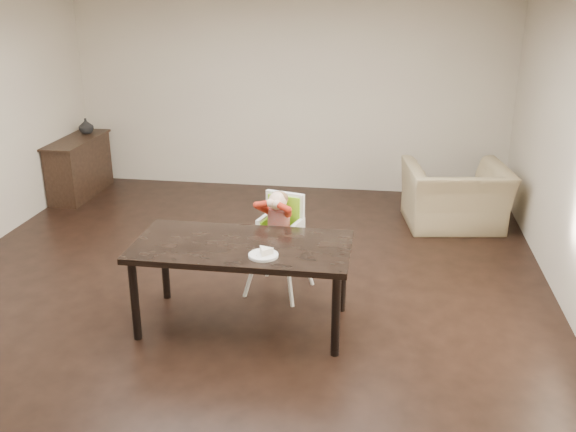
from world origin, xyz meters
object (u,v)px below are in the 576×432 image
Objects in this scene: high_chair at (280,221)px; dining_table at (242,253)px; armchair at (456,186)px; sideboard at (79,167)px.

dining_table is at bearing -91.20° from high_chair.
armchair is at bearing 63.09° from high_chair.
sideboard is (-4.98, 0.46, -0.11)m from armchair.
high_chair is at bearing -37.55° from sideboard.
sideboard reaches higher than dining_table.
armchair is at bearing -5.33° from sideboard.
armchair is 0.92× the size of sideboard.
high_chair is 2.68m from armchair.
sideboard is (-3.19, 2.45, -0.31)m from high_chair.
armchair is at bearing 53.39° from dining_table.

